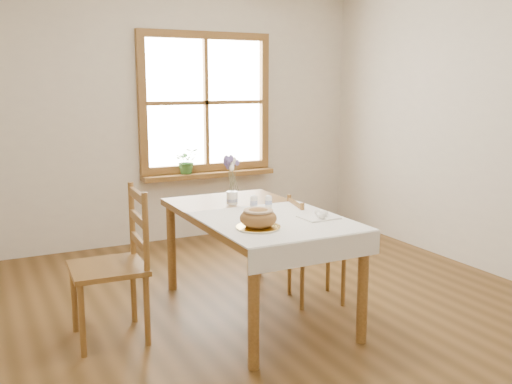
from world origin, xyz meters
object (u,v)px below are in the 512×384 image
Objects in this scene: flower_vase at (232,199)px; chair_left at (108,266)px; dining_table at (256,224)px; bread_plate at (258,228)px; chair_right at (316,250)px.

chair_left is at bearing -165.31° from flower_vase.
bread_plate is (-0.21, -0.44, 0.10)m from dining_table.
bread_plate is (0.84, -0.49, 0.27)m from chair_left.
flower_vase is at bearing 75.45° from chair_right.
chair_right is at bearing -27.91° from flower_vase.
chair_right is (1.57, -0.04, -0.09)m from chair_left.
chair_left is (-1.05, 0.05, -0.17)m from dining_table.
flower_vase reaches higher than dining_table.
chair_left reaches higher than dining_table.
flower_vase is (-0.57, 0.30, 0.39)m from chair_right.
dining_table is 1.60× the size of chair_left.
chair_left is at bearing 149.57° from bread_plate.
chair_left reaches higher than chair_right.
chair_right is 8.55× the size of flower_vase.
chair_right reaches higher than bread_plate.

